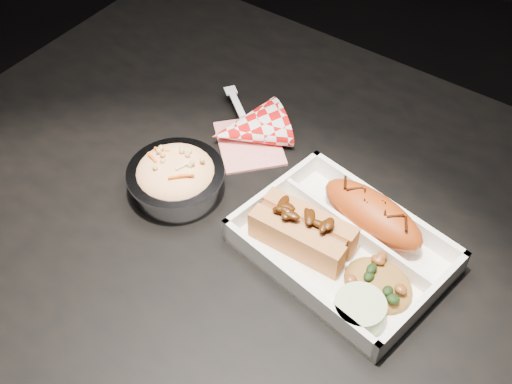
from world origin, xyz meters
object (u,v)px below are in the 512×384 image
(dining_table, at_px, (306,273))
(food_tray, at_px, (343,249))
(fried_pastry, at_px, (372,214))
(hotdog, at_px, (303,230))
(foil_coleslaw_cup, at_px, (176,177))
(napkin_fork, at_px, (248,130))

(dining_table, xyz_separation_m, food_tray, (0.05, -0.01, 0.10))
(fried_pastry, bearing_deg, food_tray, -99.75)
(dining_table, xyz_separation_m, hotdog, (0.00, -0.02, 0.12))
(food_tray, bearing_deg, fried_pastry, 90.00)
(food_tray, bearing_deg, foil_coleslaw_cup, -160.99)
(fried_pastry, relative_size, hotdog, 1.16)
(hotdog, bearing_deg, fried_pastry, 49.57)
(hotdog, distance_m, foil_coleslaw_cup, 0.19)
(hotdog, height_order, foil_coleslaw_cup, same)
(dining_table, height_order, food_tray, food_tray)
(napkin_fork, bearing_deg, dining_table, 6.85)
(hotdog, distance_m, napkin_fork, 0.22)
(dining_table, xyz_separation_m, napkin_fork, (-0.17, 0.10, 0.11))
(hotdog, bearing_deg, napkin_fork, 142.79)
(dining_table, bearing_deg, food_tray, -6.33)
(dining_table, relative_size, foil_coleslaw_cup, 9.09)
(food_tray, bearing_deg, napkin_fork, 164.60)
(napkin_fork, bearing_deg, foil_coleslaw_cup, -59.27)
(hotdog, bearing_deg, foil_coleslaw_cup, -175.86)
(fried_pastry, bearing_deg, foil_coleslaw_cup, -159.41)
(food_tray, distance_m, hotdog, 0.06)
(dining_table, bearing_deg, hotdog, -85.56)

